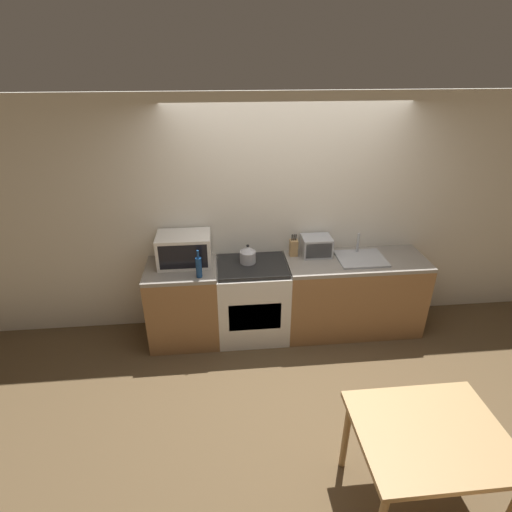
{
  "coord_description": "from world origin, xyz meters",
  "views": [
    {
      "loc": [
        -0.73,
        -2.95,
        2.91
      ],
      "look_at": [
        -0.36,
        0.7,
        1.05
      ],
      "focal_mm": 28.0,
      "sensor_mm": 36.0,
      "label": 1
    }
  ],
  "objects_px": {
    "bottle": "(199,267)",
    "toaster_oven": "(316,246)",
    "dining_table": "(429,441)",
    "kettle": "(248,255)",
    "stove_range": "(252,300)",
    "microwave": "(184,249)"
  },
  "relations": [
    {
      "from": "microwave",
      "to": "toaster_oven",
      "type": "relative_size",
      "value": 1.74
    },
    {
      "from": "kettle",
      "to": "dining_table",
      "type": "xyz_separation_m",
      "value": [
        1.02,
        -2.14,
        -0.35
      ]
    },
    {
      "from": "stove_range",
      "to": "kettle",
      "type": "relative_size",
      "value": 4.22
    },
    {
      "from": "bottle",
      "to": "toaster_oven",
      "type": "bearing_deg",
      "value": 16.04
    },
    {
      "from": "stove_range",
      "to": "kettle",
      "type": "height_order",
      "value": "kettle"
    },
    {
      "from": "microwave",
      "to": "toaster_oven",
      "type": "xyz_separation_m",
      "value": [
        1.44,
        0.06,
        -0.06
      ]
    },
    {
      "from": "bottle",
      "to": "dining_table",
      "type": "relative_size",
      "value": 0.31
    },
    {
      "from": "microwave",
      "to": "dining_table",
      "type": "relative_size",
      "value": 0.58
    },
    {
      "from": "microwave",
      "to": "toaster_oven",
      "type": "height_order",
      "value": "microwave"
    },
    {
      "from": "stove_range",
      "to": "bottle",
      "type": "distance_m",
      "value": 0.82
    },
    {
      "from": "kettle",
      "to": "dining_table",
      "type": "height_order",
      "value": "kettle"
    },
    {
      "from": "stove_range",
      "to": "dining_table",
      "type": "height_order",
      "value": "stove_range"
    },
    {
      "from": "dining_table",
      "to": "kettle",
      "type": "bearing_deg",
      "value": 115.43
    },
    {
      "from": "bottle",
      "to": "dining_table",
      "type": "bearing_deg",
      "value": -50.79
    },
    {
      "from": "stove_range",
      "to": "bottle",
      "type": "bearing_deg",
      "value": -159.36
    },
    {
      "from": "microwave",
      "to": "bottle",
      "type": "relative_size",
      "value": 1.89
    },
    {
      "from": "kettle",
      "to": "dining_table",
      "type": "bearing_deg",
      "value": -64.57
    },
    {
      "from": "stove_range",
      "to": "microwave",
      "type": "distance_m",
      "value": 0.95
    },
    {
      "from": "toaster_oven",
      "to": "dining_table",
      "type": "xyz_separation_m",
      "value": [
        0.25,
        -2.24,
        -0.36
      ]
    },
    {
      "from": "stove_range",
      "to": "dining_table",
      "type": "distance_m",
      "value": 2.31
    },
    {
      "from": "kettle",
      "to": "bottle",
      "type": "height_order",
      "value": "bottle"
    },
    {
      "from": "bottle",
      "to": "toaster_oven",
      "type": "distance_m",
      "value": 1.34
    }
  ]
}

